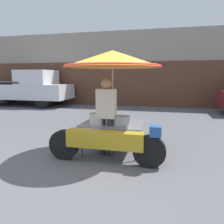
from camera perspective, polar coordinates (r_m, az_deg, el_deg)
ground_plane at (r=4.13m, az=-5.48°, el=-13.75°), size 36.00×36.00×0.00m
shopfront_building at (r=12.97m, az=8.28°, el=10.92°), size 28.00×2.06×4.04m
vendor_motorcycle_cart at (r=4.45m, az=-0.02°, el=10.13°), size 2.24×2.00×2.13m
vendor_person at (r=4.41m, az=-1.49°, el=-0.28°), size 0.38×0.22×1.57m
pickup_truck at (r=13.11m, az=-21.47°, el=5.75°), size 5.22×1.91×1.95m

